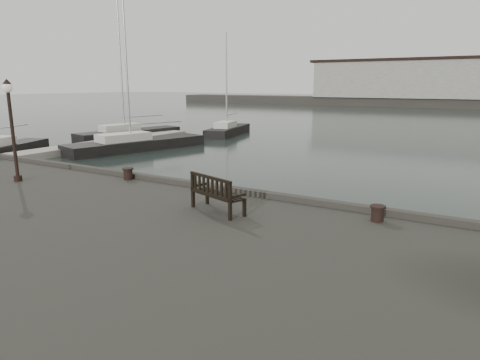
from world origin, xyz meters
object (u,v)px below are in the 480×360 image
Objects in this scene: bollard_left at (128,174)px; yacht_a at (5,152)px; bench at (217,201)px; yacht_d at (228,132)px; bollard_right at (377,213)px; yacht_b at (130,136)px; yacht_c at (137,147)px; lamp_post at (11,117)px.

yacht_a reaches higher than bollard_left.
yacht_d reaches higher than bench.
yacht_d is (-21.04, 26.02, -1.54)m from bollard_right.
yacht_b is 7.76m from yacht_c.
bollard_left is 9.30m from bollard_right.
yacht_c reaches higher than bollard_left.
bench reaches higher than bollard_right.
yacht_a is 20.60m from yacht_d.
yacht_b is at bearing 145.88° from bollard_right.
yacht_c is at bearing 147.90° from bollard_right.
yacht_a is at bearing 166.68° from bollard_right.
yacht_d is at bearing 128.95° from bollard_right.
bench is at bearing -71.47° from yacht_d.
yacht_c is at bearing 157.29° from bench.
bollard_right is at bearing -34.21° from yacht_a.
yacht_b is 1.31× the size of yacht_d.
bench is 8.79m from lamp_post.
yacht_a is at bearing -122.87° from yacht_d.
bench is at bearing 3.42° from lamp_post.
bench is 30.93m from yacht_b.
yacht_d is at bearing 106.75° from lamp_post.
yacht_a is at bearing 161.41° from bollard_left.
bollard_left is (-5.21, 1.77, -0.11)m from bench.
bollard_right is 28.80m from yacht_a.
yacht_c is 12.45m from yacht_d.
bench is 4.33m from bollard_right.
lamp_post is at bearing -50.04° from yacht_a.
bench is 0.13× the size of yacht_c.
bollard_right is at bearing 8.76° from lamp_post.
yacht_d is (-16.95, 27.46, -1.65)m from bench.
yacht_c is at bearing -29.10° from yacht_b.
lamp_post is 0.35× the size of yacht_d.
bench is 0.14× the size of yacht_b.
yacht_c is (-21.66, 13.59, -1.53)m from bollard_right.
yacht_a is at bearing 179.18° from bench.
bollard_right is 33.50m from yacht_d.
bench is at bearing -160.65° from bollard_right.
yacht_c reaches higher than yacht_d.
bollard_left is 0.04× the size of yacht_a.
lamp_post reaches higher than bollard_right.
bollard_right is (9.29, -0.34, -0.01)m from bollard_left.
yacht_a is at bearing -80.41° from yacht_b.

